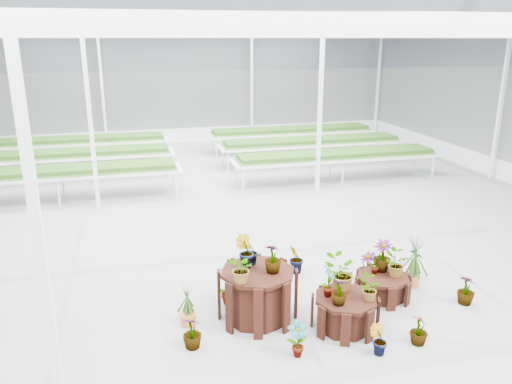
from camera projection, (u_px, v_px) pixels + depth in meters
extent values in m
plane|color=gray|center=(248.00, 259.00, 9.88)|extent=(24.00, 24.00, 0.00)
cylinder|color=black|center=(258.00, 294.00, 7.71)|extent=(1.44, 1.44, 0.81)
cylinder|color=black|center=(345.00, 312.00, 7.48)|extent=(1.28, 1.28, 0.51)
cylinder|color=black|center=(383.00, 286.00, 8.39)|extent=(1.03, 1.03, 0.40)
imported|color=#234713|center=(245.00, 251.00, 7.64)|extent=(0.36, 0.36, 0.51)
imported|color=#234713|center=(273.00, 258.00, 7.46)|extent=(0.36, 0.36, 0.47)
imported|color=#234713|center=(250.00, 252.00, 7.72)|extent=(0.30, 0.28, 0.43)
imported|color=#234713|center=(242.00, 269.00, 7.15)|extent=(0.51, 0.52, 0.44)
imported|color=#234713|center=(329.00, 281.00, 7.35)|extent=(0.30, 0.33, 0.51)
imported|color=#234713|center=(368.00, 289.00, 7.28)|extent=(0.42, 0.43, 0.36)
imported|color=#234713|center=(341.00, 273.00, 7.54)|extent=(0.56, 0.50, 0.56)
imported|color=#234713|center=(339.00, 291.00, 7.15)|extent=(0.31, 0.31, 0.41)
imported|color=#234713|center=(375.00, 263.00, 8.33)|extent=(0.15, 0.21, 0.40)
imported|color=#234713|center=(395.00, 264.00, 8.26)|extent=(0.49, 0.51, 0.44)
imported|color=#234713|center=(382.00, 256.00, 8.43)|extent=(0.43, 0.43, 0.55)
imported|color=#234713|center=(192.00, 332.00, 7.00)|extent=(0.36, 0.36, 0.49)
imported|color=#234713|center=(227.00, 287.00, 8.13)|extent=(0.39, 0.40, 0.64)
imported|color=#234713|center=(297.00, 339.00, 6.80)|extent=(0.28, 0.19, 0.53)
imported|color=#234713|center=(378.00, 340.00, 6.86)|extent=(0.32, 0.31, 0.45)
imported|color=#234713|center=(419.00, 330.00, 7.09)|extent=(0.32, 0.32, 0.45)
imported|color=#234713|center=(466.00, 290.00, 8.17)|extent=(0.39, 0.39, 0.51)
imported|color=#234713|center=(415.00, 263.00, 9.08)|extent=(0.27, 0.34, 0.57)
imported|color=#234713|center=(367.00, 267.00, 8.87)|extent=(0.35, 0.35, 0.60)
imported|color=#234713|center=(296.00, 259.00, 9.21)|extent=(0.38, 0.41, 0.59)
imported|color=#234713|center=(235.00, 281.00, 8.44)|extent=(0.41, 0.41, 0.52)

